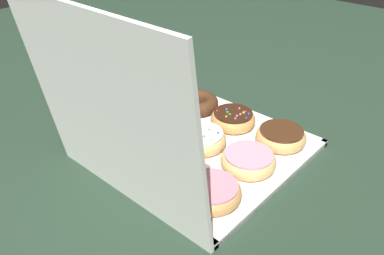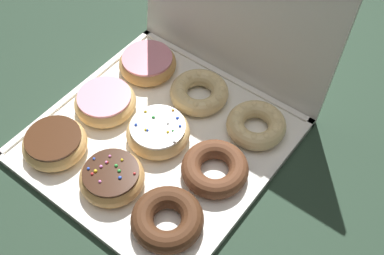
{
  "view_description": "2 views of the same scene",
  "coord_description": "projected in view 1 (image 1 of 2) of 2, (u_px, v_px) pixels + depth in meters",
  "views": [
    {
      "loc": [
        -0.48,
        0.57,
        0.53
      ],
      "look_at": [
        0.02,
        0.0,
        0.05
      ],
      "focal_mm": 37.16,
      "sensor_mm": 36.0,
      "label": 1
    },
    {
      "loc": [
        0.37,
        -0.38,
        0.73
      ],
      "look_at": [
        0.05,
        0.04,
        0.04
      ],
      "focal_mm": 45.45,
      "sensor_mm": 36.0,
      "label": 2
    }
  ],
  "objects": [
    {
      "name": "pink_frosted_donut_6",
      "position": [
        211.0,
        192.0,
        0.75
      ],
      "size": [
        0.12,
        0.12,
        0.04
      ],
      "color": "tan",
      "rests_on": "donut_box"
    },
    {
      "name": "sprinkle_donut_1",
      "position": [
        233.0,
        119.0,
        0.98
      ],
      "size": [
        0.11,
        0.11,
        0.04
      ],
      "color": "tan",
      "rests_on": "donut_box"
    },
    {
      "name": "chocolate_cake_ring_donut_5",
      "position": [
        163.0,
        120.0,
        0.98
      ],
      "size": [
        0.12,
        0.12,
        0.03
      ],
      "color": "#59331E",
      "rests_on": "donut_box"
    },
    {
      "name": "sprinkle_donut_4",
      "position": [
        199.0,
        139.0,
        0.9
      ],
      "size": [
        0.12,
        0.12,
        0.04
      ],
      "color": "#E5B770",
      "rests_on": "donut_box"
    },
    {
      "name": "chocolate_frosted_donut_0",
      "position": [
        281.0,
        136.0,
        0.91
      ],
      "size": [
        0.12,
        0.12,
        0.04
      ],
      "color": "tan",
      "rests_on": "donut_box"
    },
    {
      "name": "cruller_donut_7",
      "position": [
        161.0,
        164.0,
        0.82
      ],
      "size": [
        0.11,
        0.11,
        0.04
      ],
      "color": "#EACC8C",
      "rests_on": "donut_box"
    },
    {
      "name": "box_lid_open",
      "position": [
        108.0,
        117.0,
        0.66
      ],
      "size": [
        0.42,
        0.06,
        0.39
      ],
      "primitive_type": "cube",
      "rotation": [
        1.43,
        0.0,
        0.0
      ],
      "color": "white",
      "rests_on": "ground"
    },
    {
      "name": "chocolate_cake_ring_donut_2",
      "position": [
        196.0,
        103.0,
        1.05
      ],
      "size": [
        0.12,
        0.12,
        0.04
      ],
      "color": "#472816",
      "rests_on": "donut_box"
    },
    {
      "name": "cruller_donut_8",
      "position": [
        121.0,
        141.0,
        0.9
      ],
      "size": [
        0.11,
        0.11,
        0.04
      ],
      "color": "#EACC8C",
      "rests_on": "donut_box"
    },
    {
      "name": "pink_frosted_donut_3",
      "position": [
        248.0,
        160.0,
        0.83
      ],
      "size": [
        0.12,
        0.12,
        0.04
      ],
      "color": "#E5B770",
      "rests_on": "donut_box"
    },
    {
      "name": "ground_plane",
      "position": [
        201.0,
        150.0,
        0.92
      ],
      "size": [
        3.0,
        3.0,
        0.0
      ],
      "primitive_type": "plane",
      "color": "#233828"
    },
    {
      "name": "donut_box",
      "position": [
        201.0,
        148.0,
        0.91
      ],
      "size": [
        0.42,
        0.42,
        0.01
      ],
      "color": "white",
      "rests_on": "ground"
    }
  ]
}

